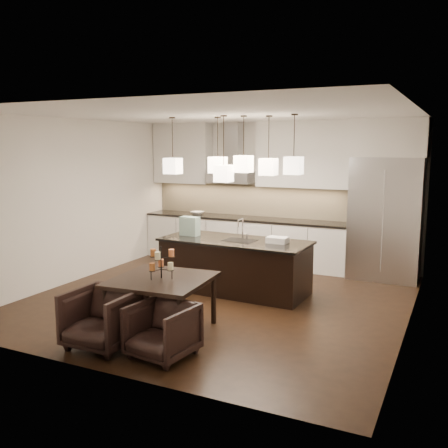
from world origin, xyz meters
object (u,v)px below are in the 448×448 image
at_px(island_body, 235,267).
at_px(armchair_left, 102,318).
at_px(dining_table, 162,305).
at_px(armchair_right, 162,331).
at_px(refrigerator, 386,219).

distance_m(island_body, armchair_left, 2.76).
bearing_deg(dining_table, armchair_right, -61.72).
bearing_deg(refrigerator, armchair_left, -118.83).
xyz_separation_m(island_body, dining_table, (-0.12, -1.99, -0.06)).
height_order(island_body, armchair_left, island_body).
bearing_deg(dining_table, armchair_left, -120.87).
distance_m(dining_table, armchair_right, 0.79).
height_order(armchair_left, armchair_right, armchair_left).
bearing_deg(island_body, dining_table, -91.21).
xyz_separation_m(refrigerator, dining_table, (-2.17, -3.87, -0.73)).
bearing_deg(island_body, armchair_left, -97.86).
relative_size(dining_table, armchair_left, 1.52).
bearing_deg(armchair_left, island_body, 79.86).
bearing_deg(armchair_left, armchair_right, 4.27).
bearing_deg(refrigerator, armchair_right, -110.97).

